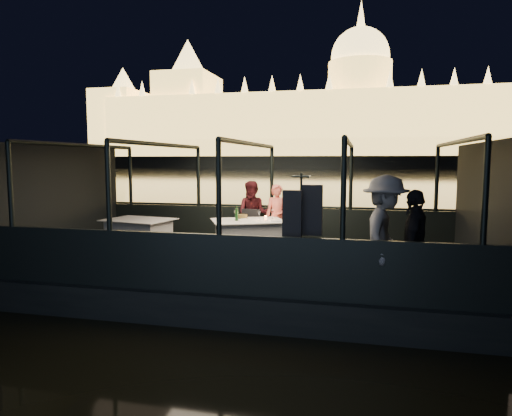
% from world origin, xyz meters
% --- Properties ---
extents(river_water, '(500.00, 500.00, 0.00)m').
position_xyz_m(river_water, '(0.00, 80.00, 0.00)').
color(river_water, black).
rests_on(river_water, ground).
extents(boat_hull, '(8.60, 4.40, 1.00)m').
position_xyz_m(boat_hull, '(0.00, 0.00, 0.00)').
color(boat_hull, black).
rests_on(boat_hull, river_water).
extents(boat_deck, '(8.00, 4.00, 0.04)m').
position_xyz_m(boat_deck, '(0.00, 0.00, 0.48)').
color(boat_deck, black).
rests_on(boat_deck, boat_hull).
extents(gunwale_port, '(8.00, 0.08, 0.90)m').
position_xyz_m(gunwale_port, '(0.00, 2.00, 0.95)').
color(gunwale_port, black).
rests_on(gunwale_port, boat_deck).
extents(gunwale_starboard, '(8.00, 0.08, 0.90)m').
position_xyz_m(gunwale_starboard, '(0.00, -2.00, 0.95)').
color(gunwale_starboard, black).
rests_on(gunwale_starboard, boat_deck).
extents(cabin_glass_port, '(8.00, 0.02, 1.40)m').
position_xyz_m(cabin_glass_port, '(0.00, 2.00, 2.10)').
color(cabin_glass_port, '#99B2B2').
rests_on(cabin_glass_port, gunwale_port).
extents(cabin_glass_starboard, '(8.00, 0.02, 1.40)m').
position_xyz_m(cabin_glass_starboard, '(0.00, -2.00, 2.10)').
color(cabin_glass_starboard, '#99B2B2').
rests_on(cabin_glass_starboard, gunwale_starboard).
extents(cabin_roof_glass, '(8.00, 4.00, 0.02)m').
position_xyz_m(cabin_roof_glass, '(0.00, 0.00, 2.80)').
color(cabin_roof_glass, '#99B2B2').
rests_on(cabin_roof_glass, boat_deck).
extents(end_wall_fore, '(0.02, 4.00, 2.30)m').
position_xyz_m(end_wall_fore, '(-4.00, 0.00, 1.65)').
color(end_wall_fore, black).
rests_on(end_wall_fore, boat_deck).
extents(end_wall_aft, '(0.02, 4.00, 2.30)m').
position_xyz_m(end_wall_aft, '(4.00, 0.00, 1.65)').
color(end_wall_aft, black).
rests_on(end_wall_aft, boat_deck).
extents(canopy_ribs, '(8.00, 4.00, 2.30)m').
position_xyz_m(canopy_ribs, '(0.00, 0.00, 1.65)').
color(canopy_ribs, black).
rests_on(canopy_ribs, boat_deck).
extents(embankment, '(400.00, 140.00, 6.00)m').
position_xyz_m(embankment, '(0.00, 210.00, 1.00)').
color(embankment, '#423D33').
rests_on(embankment, ground).
extents(parliament_building, '(220.00, 32.00, 60.00)m').
position_xyz_m(parliament_building, '(0.00, 175.00, 29.00)').
color(parliament_building, '#F2D18C').
rests_on(parliament_building, embankment).
extents(dining_table_central, '(1.76, 1.56, 0.77)m').
position_xyz_m(dining_table_central, '(-0.24, 0.66, 0.89)').
color(dining_table_central, silver).
rests_on(dining_table_central, boat_deck).
extents(dining_table_aft, '(1.55, 1.24, 0.74)m').
position_xyz_m(dining_table_aft, '(-2.62, 0.51, 0.89)').
color(dining_table_aft, white).
rests_on(dining_table_aft, boat_deck).
extents(chair_port_left, '(0.44, 0.44, 0.91)m').
position_xyz_m(chair_port_left, '(-0.35, 1.22, 0.95)').
color(chair_port_left, black).
rests_on(chair_port_left, boat_deck).
extents(chair_port_right, '(0.58, 0.58, 0.96)m').
position_xyz_m(chair_port_right, '(0.26, 1.44, 0.95)').
color(chair_port_right, black).
rests_on(chair_port_right, boat_deck).
extents(coat_stand, '(0.52, 0.42, 1.81)m').
position_xyz_m(coat_stand, '(1.17, -1.67, 1.40)').
color(coat_stand, black).
rests_on(coat_stand, boat_deck).
extents(person_woman_coral, '(0.58, 0.43, 1.47)m').
position_xyz_m(person_woman_coral, '(0.23, 1.48, 1.25)').
color(person_woman_coral, '#EE6B56').
rests_on(person_woman_coral, boat_deck).
extents(person_man_maroon, '(0.75, 0.59, 1.53)m').
position_xyz_m(person_man_maroon, '(-0.36, 1.65, 1.25)').
color(person_man_maroon, '#441318').
rests_on(person_man_maroon, boat_deck).
extents(passenger_stripe, '(0.83, 1.25, 1.79)m').
position_xyz_m(passenger_stripe, '(2.39, -1.49, 1.35)').
color(passenger_stripe, silver).
rests_on(passenger_stripe, boat_deck).
extents(passenger_dark, '(0.60, 1.00, 1.58)m').
position_xyz_m(passenger_dark, '(2.81, -1.49, 1.35)').
color(passenger_dark, black).
rests_on(passenger_dark, boat_deck).
extents(wine_bottle, '(0.07, 0.07, 0.30)m').
position_xyz_m(wine_bottle, '(-0.44, 0.53, 1.42)').
color(wine_bottle, '#133414').
rests_on(wine_bottle, dining_table_central).
extents(bread_basket, '(0.22, 0.22, 0.09)m').
position_xyz_m(bread_basket, '(-0.42, 0.93, 1.31)').
color(bread_basket, brown).
rests_on(bread_basket, dining_table_central).
extents(amber_candle, '(0.07, 0.07, 0.08)m').
position_xyz_m(amber_candle, '(0.11, 0.80, 1.31)').
color(amber_candle, '#FF883F').
rests_on(amber_candle, dining_table_central).
extents(plate_near, '(0.26, 0.26, 0.01)m').
position_xyz_m(plate_near, '(0.36, 0.67, 1.27)').
color(plate_near, silver).
rests_on(plate_near, dining_table_central).
extents(plate_far, '(0.24, 0.24, 0.01)m').
position_xyz_m(plate_far, '(-0.38, 0.92, 1.27)').
color(plate_far, white).
rests_on(plate_far, dining_table_central).
extents(wine_glass_white, '(0.08, 0.08, 0.19)m').
position_xyz_m(wine_glass_white, '(-0.49, 0.64, 1.36)').
color(wine_glass_white, white).
rests_on(wine_glass_white, dining_table_central).
extents(wine_glass_red, '(0.08, 0.08, 0.19)m').
position_xyz_m(wine_glass_red, '(0.21, 1.05, 1.36)').
color(wine_glass_red, white).
rests_on(wine_glass_red, dining_table_central).
extents(wine_glass_empty, '(0.07, 0.07, 0.19)m').
position_xyz_m(wine_glass_empty, '(0.03, 0.56, 1.36)').
color(wine_glass_empty, silver).
rests_on(wine_glass_empty, dining_table_central).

